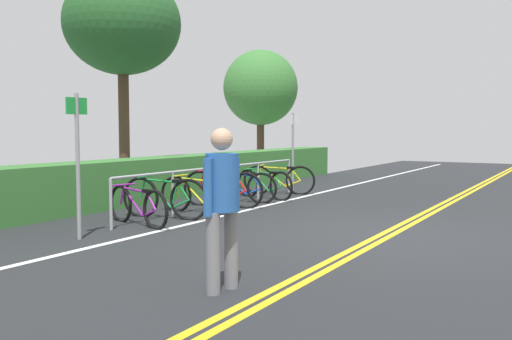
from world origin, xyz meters
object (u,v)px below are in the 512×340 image
at_px(bicycle_4, 239,187).
at_px(bike_rack, 220,176).
at_px(bicycle_0, 137,206).
at_px(sign_post_far, 293,143).
at_px(bicycle_1, 164,198).
at_px(bicycle_3, 222,189).
at_px(pedestrian, 222,199).
at_px(bicycle_2, 197,195).
at_px(tree_far_right, 261,88).
at_px(sign_post_near, 78,151).
at_px(tree_mid, 122,25).
at_px(bicycle_5, 264,184).
at_px(bicycle_6, 279,180).

bearing_deg(bicycle_4, bike_rack, -174.68).
xyz_separation_m(bicycle_0, sign_post_far, (6.19, 0.25, 0.91)).
relative_size(bicycle_1, bicycle_3, 0.96).
xyz_separation_m(bicycle_3, pedestrian, (-4.98, -3.37, 0.55)).
xyz_separation_m(bicycle_4, sign_post_far, (2.82, 0.11, 0.89)).
bearing_deg(bike_rack, bicycle_2, -174.40).
height_order(bicycle_4, tree_far_right, tree_far_right).
distance_m(bicycle_2, pedestrian, 5.26).
bearing_deg(bicycle_0, pedestrian, -125.95).
distance_m(bike_rack, bicycle_2, 0.95).
relative_size(sign_post_near, tree_mid, 0.40).
bearing_deg(tree_far_right, bicycle_5, -149.05).
distance_m(bicycle_5, tree_mid, 4.98).
bearing_deg(sign_post_far, bicycle_2, -176.47).
xyz_separation_m(bicycle_0, tree_far_right, (10.07, 3.50, 2.70)).
relative_size(bicycle_6, sign_post_near, 0.81).
height_order(bicycle_5, sign_post_far, sign_post_far).
distance_m(bicycle_2, bicycle_5, 2.57).
relative_size(bicycle_6, tree_far_right, 0.39).
height_order(bicycle_3, bicycle_6, bicycle_3).
height_order(bicycle_0, bicycle_6, bicycle_6).
relative_size(bicycle_3, pedestrian, 1.13).
height_order(sign_post_far, tree_mid, tree_mid).
distance_m(sign_post_near, tree_mid, 5.92).
bearing_deg(sign_post_far, bicycle_1, -178.20).
relative_size(bicycle_2, bicycle_3, 0.95).
bearing_deg(sign_post_far, bicycle_6, -171.85).
xyz_separation_m(bicycle_6, tree_mid, (-2.29, 2.93, 3.68)).
xyz_separation_m(bicycle_0, bicycle_5, (4.19, -0.03, 0.01)).
height_order(bicycle_1, bicycle_3, bicycle_3).
height_order(pedestrian, sign_post_near, sign_post_near).
distance_m(bicycle_0, tree_far_right, 11.00).
relative_size(bicycle_1, bicycle_4, 1.01).
xyz_separation_m(bicycle_2, tree_far_right, (8.45, 3.53, 2.68)).
height_order(bicycle_0, bicycle_5, bicycle_5).
height_order(bicycle_1, pedestrian, pedestrian).
bearing_deg(bicycle_5, bicycle_2, -179.98).
height_order(bicycle_6, tree_mid, tree_mid).
relative_size(bicycle_1, pedestrian, 1.09).
relative_size(bicycle_0, bicycle_4, 0.97).
height_order(bicycle_4, sign_post_near, sign_post_near).
bearing_deg(sign_post_far, bike_rack, -176.98).
xyz_separation_m(pedestrian, tree_mid, (5.29, 6.38, 3.11)).
relative_size(bicycle_2, tree_far_right, 0.40).
xyz_separation_m(pedestrian, tree_far_right, (12.50, 6.84, 2.11)).
bearing_deg(bicycle_5, sign_post_near, -179.27).
xyz_separation_m(bicycle_2, bicycle_3, (0.93, 0.05, 0.02)).
bearing_deg(bicycle_5, bicycle_0, 179.60).
height_order(bicycle_1, sign_post_near, sign_post_near).
distance_m(bicycle_4, sign_post_near, 4.80).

